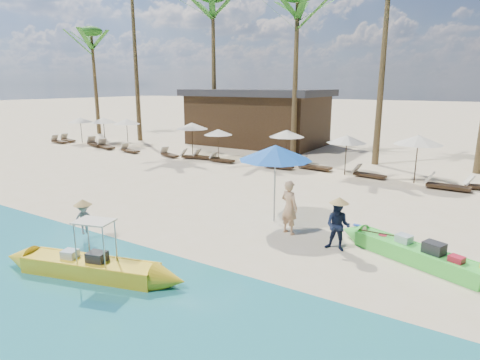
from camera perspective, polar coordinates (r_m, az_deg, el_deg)
The scene contains 34 objects.
ground at distance 13.79m, azimuth -4.83°, elevation -6.38°, with size 240.00×240.00×0.00m, color beige.
wet_sand_strip at distance 10.58m, azimuth -21.79°, elevation -13.74°, with size 240.00×4.50×0.01m, color tan.
green_canoe at distance 11.90m, azimuth 23.83°, elevation -9.61°, with size 5.32×2.36×0.71m.
yellow_canoe at distance 10.85m, azimuth -20.53°, elevation -11.53°, with size 5.59×1.92×1.48m.
tourist at distance 12.83m, azimuth 7.02°, elevation -3.88°, with size 0.63×0.42×1.74m, color tan.
vendor_green at distance 11.84m, azimuth 13.75°, elevation -6.36°, with size 0.71×0.56×1.47m, color #121B34.
vendor_yellow at distance 13.22m, azimuth -21.31°, elevation -5.11°, with size 0.63×0.36×0.98m, color gray.
blue_umbrella at distance 13.56m, azimuth 5.06°, elevation 3.90°, with size 2.50×2.50×2.69m.
resort_parasol_0 at distance 35.38m, azimuth -21.76°, elevation 7.94°, with size 2.00×2.00×2.06m.
lounger_0_left at distance 36.60m, azimuth -23.32°, elevation 5.33°, with size 1.84×0.90×0.60m.
lounger_0_right at distance 35.96m, azimuth -24.34°, elevation 5.10°, with size 1.76×0.62×0.59m.
resort_parasol_1 at distance 33.78m, azimuth -18.86°, elevation 8.06°, with size 2.07×2.07×2.13m.
lounger_1_left at distance 33.10m, azimuth -19.93°, elevation 4.92°, with size 2.09×1.16×0.68m.
lounger_1_right at distance 31.59m, azimuth -18.55°, elevation 4.64°, with size 2.02×1.17×0.66m.
resort_parasol_2 at distance 32.10m, azimuth -15.83°, elevation 8.01°, with size 2.06×2.06×2.12m.
lounger_2_left at distance 29.31m, azimuth -15.45°, elevation 4.16°, with size 1.77×0.82×0.58m.
resort_parasol_3 at distance 27.01m, azimuth -6.85°, elevation 7.64°, with size 2.14×2.14×2.20m.
lounger_3_left at distance 26.98m, azimuth -10.07°, elevation 3.67°, with size 1.74×1.02×0.56m.
lounger_3_right at distance 26.00m, azimuth -6.78°, elevation 3.43°, with size 1.76×1.01×0.57m.
resort_parasol_4 at distance 25.73m, azimuth -3.14°, elevation 6.82°, with size 1.84×1.84×1.90m.
lounger_4_left at distance 25.65m, azimuth -5.00°, elevation 3.34°, with size 1.76×0.67×0.59m.
lounger_4_right at distance 24.71m, azimuth -2.74°, elevation 2.97°, with size 1.63×0.51×0.55m.
resort_parasol_5 at distance 23.38m, azimuth 6.66°, elevation 6.59°, with size 2.06×2.06×2.13m.
lounger_5_left at distance 22.85m, azimuth 5.29°, elevation 2.09°, with size 1.77×0.68×0.59m.
resort_parasol_6 at distance 21.58m, azimuth 14.94°, elevation 5.65°, with size 2.06×2.06×2.12m.
lounger_6_left at distance 22.88m, azimuth 10.31°, elevation 2.01°, with size 1.98×0.75×0.66m.
lounger_6_right at distance 21.62m, azimuth 17.68°, elevation 0.85°, with size 1.75×0.77×0.58m.
resort_parasol_7 at distance 20.87m, azimuth 24.03°, elevation 5.24°, with size 2.27×2.27×2.34m.
lounger_7_left at distance 20.46m, azimuth 27.12°, elevation -0.62°, with size 1.94×0.63×0.65m.
palm_0 at distance 41.64m, azimuth -20.28°, elevation 17.39°, with size 2.08×2.08×9.90m.
palm_1 at distance 35.79m, azimuth -15.07°, elevation 22.90°, with size 2.08×2.08×13.60m.
palm_2 at distance 31.64m, azimuth -3.86°, elevation 21.60°, with size 2.08×2.08×11.33m.
palm_3 at distance 27.33m, azimuth 8.13°, elevation 21.53°, with size 2.08×2.08×10.52m.
pavilion_west at distance 32.13m, azimuth 2.49°, elevation 9.00°, with size 10.80×6.60×4.30m.
Camera 1 is at (7.86, -10.34, 4.66)m, focal length 30.00 mm.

